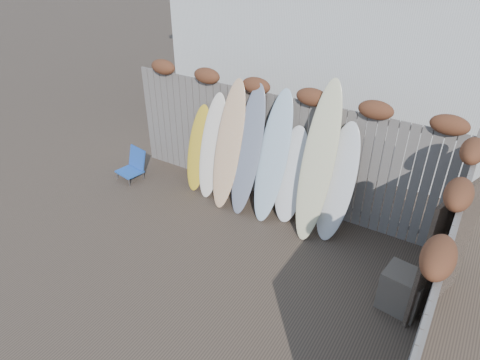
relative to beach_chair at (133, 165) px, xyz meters
The scene contains 14 objects.
ground 3.16m from the beach_chair, 30.02° to the right, with size 80.00×80.00×0.00m, color #493A2D.
back_fence 3.04m from the beach_chair, 16.34° to the left, with size 6.05×0.28×2.24m.
right_fence 5.94m from the beach_chair, 13.03° to the right, with size 0.28×4.40×2.24m.
beach_chair is the anchor object (origin of this frame).
wooden_crate 5.44m from the beach_chair, ahead, with size 0.51×0.43×0.60m, color #63594A.
lattice_panel 5.80m from the beach_chair, ahead, with size 0.05×1.25×1.87m, color #4C362E.
surfboard_0 1.48m from the beach_chair, 18.96° to the left, with size 0.46×0.07×1.66m, color gold.
surfboard_1 1.82m from the beach_chair, 14.62° to the left, with size 0.49×0.07×1.96m, color white.
surfboard_2 2.24m from the beach_chair, ahead, with size 0.51×0.07×2.31m, color #FFD28F.
surfboard_3 2.60m from the beach_chair, ahead, with size 0.49×0.07×2.30m, color slate.
surfboard_4 3.04m from the beach_chair, ahead, with size 0.53×0.07×2.29m, color silver.
surfboard_5 3.29m from the beach_chair, ahead, with size 0.54×0.07×1.68m, color white.
surfboard_6 3.84m from the beach_chair, ahead, with size 0.52×0.07×2.60m, color beige.
surfboard_7 4.10m from the beach_chair, ahead, with size 0.54×0.07×1.97m, color silver.
Camera 1 is at (2.96, -3.62, 4.48)m, focal length 32.00 mm.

